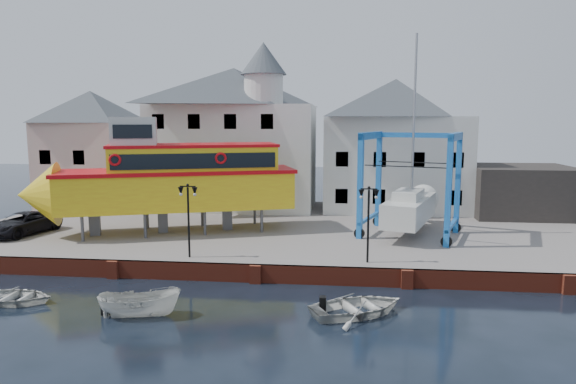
# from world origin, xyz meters

# --- Properties ---
(ground) EXTENTS (140.00, 140.00, 0.00)m
(ground) POSITION_xyz_m (0.00, 0.00, 0.00)
(ground) COLOR black
(ground) RESTS_ON ground
(hardstanding) EXTENTS (44.00, 22.00, 1.00)m
(hardstanding) POSITION_xyz_m (0.00, 11.00, 0.50)
(hardstanding) COLOR slate
(hardstanding) RESTS_ON ground
(quay_wall) EXTENTS (44.00, 0.47, 1.00)m
(quay_wall) POSITION_xyz_m (-0.00, 0.10, 0.50)
(quay_wall) COLOR maroon
(quay_wall) RESTS_ON ground
(building_pink) EXTENTS (8.00, 7.00, 10.30)m
(building_pink) POSITION_xyz_m (-18.00, 18.00, 6.15)
(building_pink) COLOR #CC9791
(building_pink) RESTS_ON hardstanding
(building_white_main) EXTENTS (14.00, 8.30, 14.00)m
(building_white_main) POSITION_xyz_m (-4.87, 18.39, 7.34)
(building_white_main) COLOR silver
(building_white_main) RESTS_ON hardstanding
(building_white_right) EXTENTS (12.00, 8.00, 11.20)m
(building_white_right) POSITION_xyz_m (9.00, 19.00, 6.60)
(building_white_right) COLOR silver
(building_white_right) RESTS_ON hardstanding
(shed_dark) EXTENTS (8.00, 7.00, 4.00)m
(shed_dark) POSITION_xyz_m (19.00, 17.00, 3.00)
(shed_dark) COLOR #272421
(shed_dark) RESTS_ON hardstanding
(lamp_post_left) EXTENTS (1.12, 0.32, 4.20)m
(lamp_post_left) POSITION_xyz_m (-4.00, 1.20, 4.17)
(lamp_post_left) COLOR black
(lamp_post_left) RESTS_ON hardstanding
(lamp_post_right) EXTENTS (1.12, 0.32, 4.20)m
(lamp_post_right) POSITION_xyz_m (6.00, 1.20, 4.17)
(lamp_post_right) COLOR black
(lamp_post_right) RESTS_ON hardstanding
(tour_boat) EXTENTS (18.58, 9.95, 7.91)m
(tour_boat) POSITION_xyz_m (-7.71, 7.38, 4.73)
(tour_boat) COLOR #59595E
(tour_boat) RESTS_ON hardstanding
(travel_lift) EXTENTS (7.42, 9.06, 13.30)m
(travel_lift) POSITION_xyz_m (9.32, 8.94, 3.22)
(travel_lift) COLOR #183EA0
(travel_lift) RESTS_ON hardstanding
(van) EXTENTS (3.58, 5.73, 1.48)m
(van) POSITION_xyz_m (-17.05, 5.74, 1.74)
(van) COLOR black
(van) RESTS_ON hardstanding
(motorboat_a) EXTENTS (3.86, 2.08, 1.41)m
(motorboat_a) POSITION_xyz_m (-4.31, -5.29, 0.00)
(motorboat_a) COLOR beige
(motorboat_a) RESTS_ON ground
(motorboat_b) EXTENTS (5.44, 4.90, 0.93)m
(motorboat_b) POSITION_xyz_m (5.38, -3.89, 0.00)
(motorboat_b) COLOR beige
(motorboat_b) RESTS_ON ground
(motorboat_d) EXTENTS (3.87, 2.78, 0.80)m
(motorboat_d) POSITION_xyz_m (-11.11, -4.22, 0.00)
(motorboat_d) COLOR beige
(motorboat_d) RESTS_ON ground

